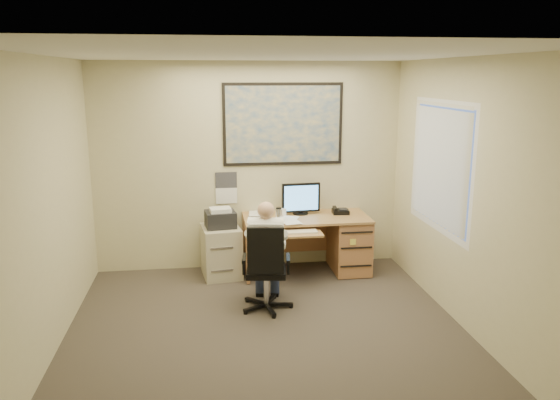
{
  "coord_description": "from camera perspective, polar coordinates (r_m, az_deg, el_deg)",
  "views": [
    {
      "loc": [
        -0.57,
        -4.77,
        2.53
      ],
      "look_at": [
        0.28,
        1.3,
        1.11
      ],
      "focal_mm": 35.0,
      "sensor_mm": 36.0,
      "label": 1
    }
  ],
  "objects": [
    {
      "name": "filing_cabinet",
      "position": [
        7.02,
        -6.17,
        -4.88
      ],
      "size": [
        0.53,
        0.61,
        0.9
      ],
      "rotation": [
        0.0,
        0.0,
        0.13
      ],
      "color": "#BFB79A",
      "rests_on": "ground"
    },
    {
      "name": "wall_calendar",
      "position": [
        7.16,
        -5.63,
        1.26
      ],
      "size": [
        0.28,
        0.01,
        0.42
      ],
      "primitive_type": "cube",
      "color": "white",
      "rests_on": "room_shell"
    },
    {
      "name": "room_shell",
      "position": [
        4.95,
        -1.12,
        -0.8
      ],
      "size": [
        4.0,
        4.5,
        2.7
      ],
      "color": "#3A332D",
      "rests_on": "ground"
    },
    {
      "name": "window_blinds",
      "position": [
        6.2,
        16.35,
        3.38
      ],
      "size": [
        0.06,
        1.4,
        1.3
      ],
      "primitive_type": null,
      "color": "beige",
      "rests_on": "room_shell"
    },
    {
      "name": "desk",
      "position": [
        7.17,
        5.31,
        -3.98
      ],
      "size": [
        1.6,
        0.97,
        1.15
      ],
      "color": "#B1834C",
      "rests_on": "ground"
    },
    {
      "name": "person",
      "position": [
        5.99,
        -1.5,
        -5.8
      ],
      "size": [
        0.59,
        0.76,
        1.2
      ],
      "primitive_type": null,
      "rotation": [
        0.0,
        0.0,
        -0.15
      ],
      "color": "white",
      "rests_on": "office_chair"
    },
    {
      "name": "world_map",
      "position": [
        7.1,
        0.33,
        7.91
      ],
      "size": [
        1.56,
        0.03,
        1.06
      ],
      "primitive_type": "cube",
      "color": "#1E4C93",
      "rests_on": "room_shell"
    },
    {
      "name": "office_chair",
      "position": [
        6.03,
        -1.34,
        -8.85
      ],
      "size": [
        0.66,
        0.66,
        0.99
      ],
      "rotation": [
        0.0,
        0.0,
        -0.13
      ],
      "color": "black",
      "rests_on": "ground"
    }
  ]
}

